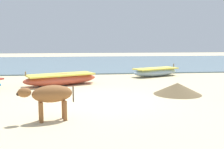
{
  "coord_description": "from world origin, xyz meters",
  "views": [
    {
      "loc": [
        -0.85,
        -9.56,
        2.13
      ],
      "look_at": [
        0.69,
        2.74,
        0.6
      ],
      "focal_mm": 43.14,
      "sensor_mm": 36.0,
      "label": 1
    }
  ],
  "objects": [
    {
      "name": "ground",
      "position": [
        0.0,
        0.0,
        0.0
      ],
      "size": [
        80.0,
        80.0,
        0.0
      ],
      "primitive_type": "plane",
      "color": "beige"
    },
    {
      "name": "sea_water",
      "position": [
        0.0,
        17.63,
        0.04
      ],
      "size": [
        60.0,
        20.0,
        0.08
      ],
      "primitive_type": "cube",
      "color": "slate",
      "rests_on": "ground"
    },
    {
      "name": "fishing_boat_2",
      "position": [
        -1.72,
        3.68,
        0.3
      ],
      "size": [
        3.82,
        2.49,
        0.76
      ],
      "rotation": [
        0.0,
        0.0,
        3.54
      ],
      "color": "#B74733",
      "rests_on": "ground"
    },
    {
      "name": "fishing_boat_3",
      "position": [
        3.86,
        6.41,
        0.28
      ],
      "size": [
        3.37,
        2.25,
        0.71
      ],
      "rotation": [
        0.0,
        0.0,
        0.41
      ],
      "color": "#8CA5B7",
      "rests_on": "ground"
    },
    {
      "name": "cow_adult_brown",
      "position": [
        -1.62,
        -2.35,
        0.7
      ],
      "size": [
        1.48,
        0.65,
        0.97
      ],
      "rotation": [
        0.0,
        0.0,
        3.36
      ],
      "color": "brown",
      "rests_on": "ground"
    },
    {
      "name": "debris_pile_0",
      "position": [
        3.1,
        0.74,
        0.23
      ],
      "size": [
        1.97,
        1.97,
        0.47
      ],
      "primitive_type": "cone",
      "rotation": [
        0.0,
        0.0,
        1.55
      ],
      "color": "brown",
      "rests_on": "ground"
    }
  ]
}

